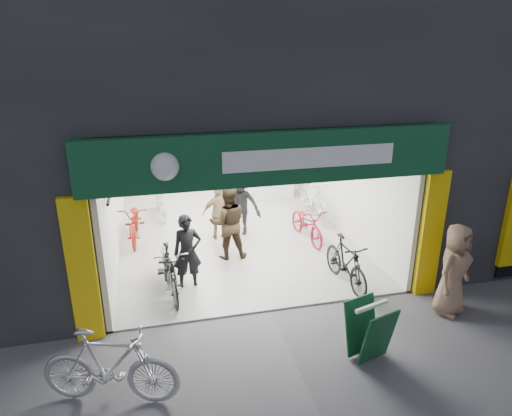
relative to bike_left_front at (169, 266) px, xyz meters
name	(u,v)px	position (x,y,z in m)	size (l,w,h in m)	color
ground	(270,311)	(1.80, -1.38, -0.50)	(60.00, 60.00, 0.00)	#56565B
building	(255,64)	(2.71, 3.61, 3.81)	(17.00, 10.27, 8.00)	#232326
bike_left_front	(169,266)	(0.00, 0.00, 0.00)	(0.67, 1.91, 1.00)	#A9A9AE
bike_left_midfront	(170,273)	(0.00, -0.35, 0.02)	(0.49, 1.74, 1.04)	black
bike_left_midback	(135,222)	(-0.70, 2.69, 0.01)	(0.68, 1.96, 1.03)	maroon
bike_left_back	(160,201)	(0.00, 4.19, 0.00)	(0.47, 1.68, 1.01)	silver
bike_right_front	(346,263)	(3.60, -0.78, 0.03)	(0.50, 1.76, 1.06)	black
bike_right_mid	(307,224)	(3.60, 1.61, -0.03)	(0.63, 1.80, 0.94)	maroon
bike_right_back	(312,198)	(4.30, 3.13, 0.10)	(0.56, 1.99, 1.19)	silver
parked_bike	(110,367)	(-1.00, -3.06, 0.09)	(0.56, 1.97, 1.19)	silver
customer_a	(188,252)	(0.39, -0.06, 0.30)	(0.59, 0.39, 1.61)	black
customer_b	(228,223)	(1.45, 1.09, 0.40)	(0.88, 0.68, 1.80)	#312416
customer_c	(240,204)	(2.01, 2.38, 0.36)	(1.12, 0.64, 1.73)	black
customer_d	(219,213)	(1.42, 2.21, 0.24)	(0.87, 0.36, 1.48)	#987D58
pedestrian_near	(454,270)	(5.10, -2.17, 0.40)	(0.88, 0.57, 1.79)	#84644C
sandwich_board	(369,330)	(2.99, -3.04, 0.03)	(0.77, 0.78, 0.96)	#104223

